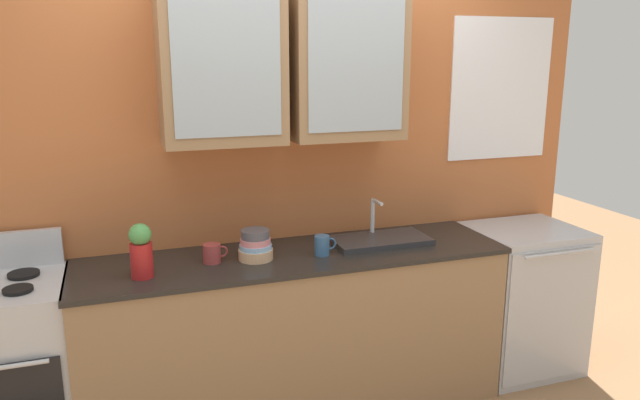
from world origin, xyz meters
TOP-DOWN VIEW (x-y plane):
  - back_wall_unit at (0.01, 0.30)m, footprint 3.77×0.43m
  - counter at (0.00, 0.00)m, footprint 2.26×0.60m
  - sink_faucet at (0.50, 0.03)m, footprint 0.54×0.28m
  - bowl_stack at (-0.21, -0.02)m, footprint 0.18×0.18m
  - vase at (-0.77, -0.09)m, footprint 0.10×0.10m
  - cup_near_sink at (0.13, -0.06)m, footprint 0.12×0.08m
  - cup_near_bowls at (-0.43, 0.01)m, footprint 0.13×0.09m
  - dishwasher at (1.45, -0.00)m, footprint 0.64×0.59m

SIDE VIEW (x-z plane):
  - dishwasher at x=1.45m, z-range 0.00..0.90m
  - counter at x=0.00m, z-range 0.00..0.90m
  - sink_faucet at x=0.50m, z-range 0.80..1.03m
  - cup_near_bowls at x=-0.43m, z-range 0.90..0.99m
  - cup_near_sink at x=0.13m, z-range 0.90..1.00m
  - bowl_stack at x=-0.21m, z-range 0.89..1.05m
  - vase at x=-0.77m, z-range 0.90..1.16m
  - back_wall_unit at x=0.01m, z-range 0.13..2.77m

